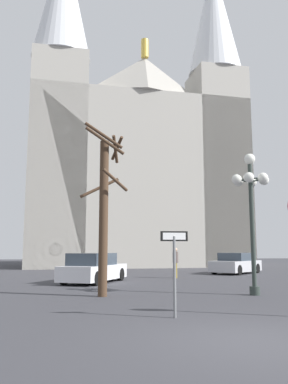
{
  "coord_description": "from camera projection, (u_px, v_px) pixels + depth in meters",
  "views": [
    {
      "loc": [
        -3.09,
        -6.76,
        1.59
      ],
      "look_at": [
        0.68,
        16.31,
        5.02
      ],
      "focal_mm": 36.75,
      "sensor_mm": 36.0,
      "label": 1
    }
  ],
  "objects": [
    {
      "name": "pedestrian_walking",
      "position": [
        175.0,
        260.0,
        22.14
      ],
      "size": [
        0.32,
        0.32,
        1.69
      ],
      "color": "olive",
      "rests_on": "ground"
    },
    {
      "name": "bare_tree",
      "position": [
        104.0,
        207.0,
        13.8
      ],
      "size": [
        1.71,
        1.74,
        5.97
      ],
      "color": "#473323",
      "rests_on": "ground"
    },
    {
      "name": "parked_car_far_silver",
      "position": [
        236.0,
        264.0,
        26.21
      ],
      "size": [
        4.41,
        4.27,
        1.37
      ],
      "color": "#B7B7BC",
      "rests_on": "ground"
    },
    {
      "name": "parked_car_near_white",
      "position": [
        94.0,
        269.0,
        19.07
      ],
      "size": [
        3.58,
        4.8,
        1.41
      ],
      "color": "silver",
      "rests_on": "ground"
    },
    {
      "name": "street_lamp",
      "position": [
        251.0,
        196.0,
        14.3
      ],
      "size": [
        1.43,
        1.29,
        5.1
      ],
      "color": "#2D3833",
      "rests_on": "ground"
    },
    {
      "name": "ground_plane",
      "position": [
        256.0,
        341.0,
        6.86
      ],
      "size": [
        120.0,
        120.0,
        0.0
      ],
      "primitive_type": "plane",
      "color": "#38383D"
    },
    {
      "name": "one_way_arrow_sign",
      "position": [
        174.0,
        261.0,
        9.39
      ],
      "size": [
        0.67,
        0.07,
        2.03
      ],
      "color": "slate",
      "rests_on": "ground"
    },
    {
      "name": "cathedral",
      "position": [
        136.0,
        159.0,
        39.5
      ],
      "size": [
        21.08,
        13.72,
        32.65
      ],
      "color": "#ADA89E",
      "rests_on": "ground"
    }
  ]
}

